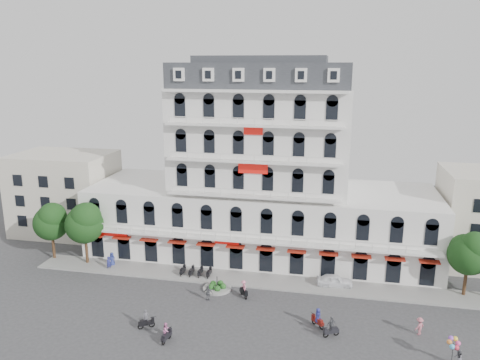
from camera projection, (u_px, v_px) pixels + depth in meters
name	position (u px, v px, depth m)	size (l,w,h in m)	color
ground	(231.00, 320.00, 46.72)	(120.00, 120.00, 0.00)	#38383A
sidewalk	(248.00, 279.00, 55.26)	(53.00, 4.00, 0.16)	gray
main_building	(261.00, 180.00, 61.40)	(45.00, 15.00, 25.80)	silver
flank_building_west	(65.00, 193.00, 70.11)	(14.00, 10.00, 12.00)	beige
traffic_island	(217.00, 287.00, 52.95)	(3.20, 3.20, 1.60)	gray
parked_scooter_row	(196.00, 276.00, 56.32)	(4.40, 1.80, 1.10)	black
tree_west_outer	(51.00, 220.00, 59.96)	(4.50, 4.48, 7.76)	#382314
tree_west_inner	(84.00, 222.00, 58.43)	(4.76, 4.76, 8.25)	#382314
tree_east_inner	(469.00, 252.00, 50.25)	(4.40, 4.37, 7.57)	#382314
parked_car	(335.00, 280.00, 53.63)	(1.64, 4.09, 1.39)	white
rider_west	(146.00, 320.00, 45.06)	(1.50, 1.09, 1.97)	black
rider_southwest	(166.00, 332.00, 42.85)	(0.67, 1.70, 1.95)	black
rider_east	(318.00, 318.00, 45.31)	(1.29, 1.32, 1.97)	maroon
rider_northeast	(331.00, 327.00, 43.63)	(1.54, 1.04, 2.07)	black
rider_center	(244.00, 288.00, 51.06)	(1.15, 1.46, 1.97)	black
pedestrian_left	(112.00, 259.00, 58.95)	(0.88, 0.57, 1.79)	navy
pedestrian_mid	(208.00, 293.00, 50.35)	(1.02, 0.42, 1.74)	#54555B
pedestrian_right	(419.00, 326.00, 44.01)	(1.12, 0.64, 1.74)	#BD6472
pedestrian_far	(109.00, 263.00, 57.92)	(0.62, 0.41, 1.70)	navy
balloon_vendor	(456.00, 352.00, 39.40)	(1.40, 1.31, 2.45)	slate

